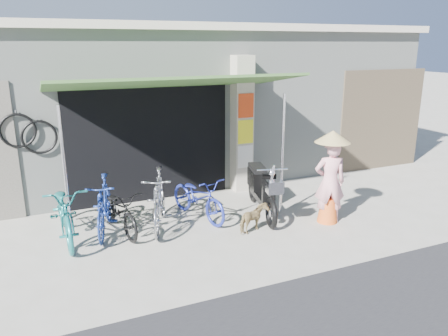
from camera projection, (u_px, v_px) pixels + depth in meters
name	position (u px, v px, depth m)	size (l,w,h in m)	color
ground	(257.00, 236.00, 7.61)	(80.00, 80.00, 0.00)	#A09C91
bicycle_shop	(169.00, 98.00, 11.59)	(12.30, 5.30, 3.66)	#AAB0A7
shop_pillar	(241.00, 125.00, 9.68)	(0.42, 0.44, 3.00)	#B8AF9D
awning	(175.00, 84.00, 8.00)	(4.60, 1.88, 2.72)	#3A622C
neighbour_right	(381.00, 120.00, 11.45)	(2.60, 0.06, 2.60)	brown
bike_teal	(65.00, 211.00, 7.37)	(0.67, 1.92, 1.01)	#186F70
bike_blue	(104.00, 206.00, 7.65)	(0.47, 1.66, 1.00)	navy
bike_black	(119.00, 210.00, 7.68)	(0.54, 1.55, 0.81)	black
bike_silver	(159.00, 200.00, 7.85)	(0.50, 1.77, 1.06)	#9B9B9F
bike_navy	(198.00, 197.00, 8.30)	(0.56, 1.61, 0.85)	navy
street_dog	(254.00, 219.00, 7.72)	(0.27, 0.60, 0.50)	tan
moped	(261.00, 189.00, 8.51)	(0.73, 1.95, 1.12)	black
nun	(330.00, 178.00, 8.00)	(0.67, 0.64, 1.75)	pink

